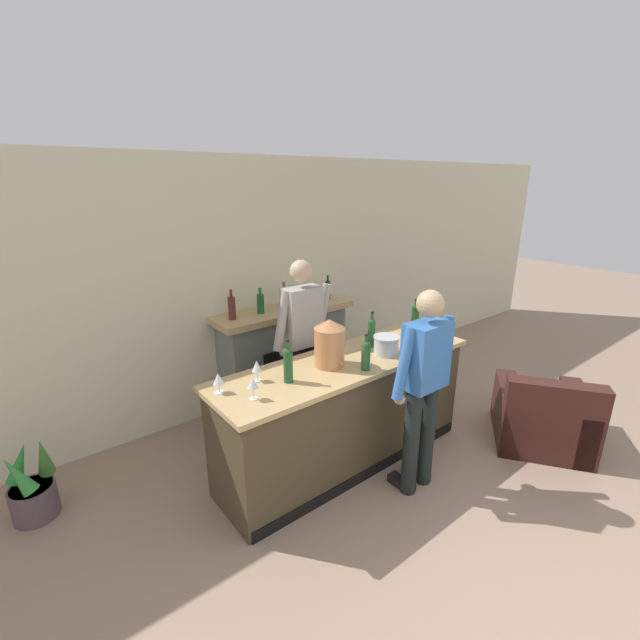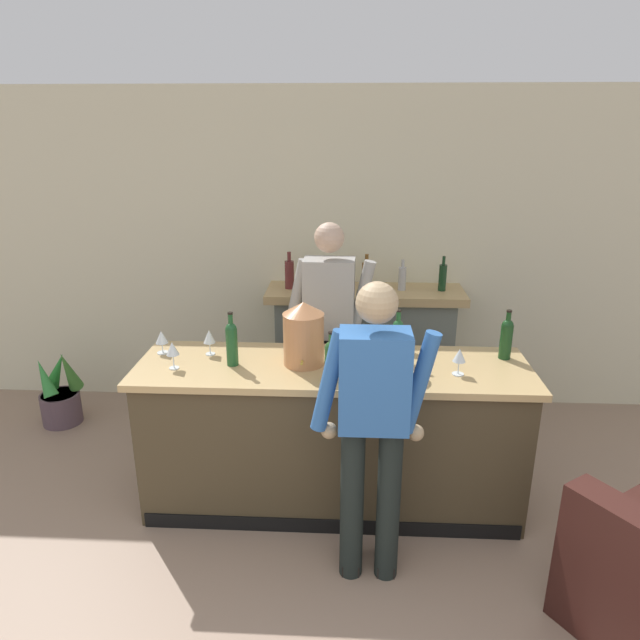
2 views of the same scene
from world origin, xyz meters
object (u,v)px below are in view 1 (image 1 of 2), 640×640
person_customer (423,385)px  copper_dispenser (329,343)px  wine_glass_front_right (257,367)px  wine_glass_front_left (253,383)px  wine_glass_by_dispenser (218,380)px  armchair_black (543,420)px  ice_bucket_steel (386,345)px  wine_bottle_rose_blush (415,316)px  fireplace_stone (284,353)px  wine_glass_mid_counter (414,332)px  wine_bottle_merlot_tall (366,354)px  wine_bottle_port_short (288,363)px  person_bartender (302,343)px  wine_bottle_riesling_slim (372,331)px  potted_plant_corner (32,489)px

person_customer → copper_dispenser: bearing=121.9°
person_customer → wine_glass_front_right: 1.31m
wine_glass_front_left → wine_glass_by_dispenser: size_ratio=1.12×
armchair_black → ice_bucket_steel: bearing=145.9°
wine_bottle_rose_blush → fireplace_stone: bearing=127.1°
wine_bottle_rose_blush → wine_glass_mid_counter: 0.44m
wine_bottle_merlot_tall → wine_glass_mid_counter: (0.77, 0.14, -0.02)m
fireplace_stone → wine_bottle_port_short: (-0.86, -1.35, 0.58)m
ice_bucket_steel → wine_bottle_merlot_tall: 0.40m
wine_glass_mid_counter → person_bartender: bearing=139.6°
armchair_black → wine_bottle_riesling_slim: wine_bottle_riesling_slim is taller
potted_plant_corner → person_customer: person_customer is taller
wine_bottle_riesling_slim → wine_bottle_port_short: size_ratio=0.97×
person_customer → wine_glass_mid_counter: 0.78m
person_bartender → wine_bottle_merlot_tall: size_ratio=5.83×
person_customer → wine_glass_front_left: size_ratio=9.91×
person_bartender → armchair_black: bearing=-42.4°
person_customer → wine_bottle_merlot_tall: size_ratio=5.58×
potted_plant_corner → wine_bottle_port_short: 2.18m
wine_bottle_rose_blush → wine_glass_front_right: (-1.92, -0.04, -0.03)m
copper_dispenser → wine_bottle_merlot_tall: bearing=-54.4°
wine_bottle_merlot_tall → wine_bottle_riesling_slim: (0.41, 0.35, 0.01)m
wine_glass_front_left → wine_glass_front_right: size_ratio=1.03×
wine_bottle_port_short → wine_glass_mid_counter: size_ratio=2.09×
person_customer → wine_glass_front_left: 1.34m
fireplace_stone → ice_bucket_steel: 1.53m
wine_bottle_merlot_tall → wine_bottle_rose_blush: wine_bottle_rose_blush is taller
ice_bucket_steel → wine_bottle_port_short: 1.01m
wine_bottle_merlot_tall → wine_glass_front_left: (-0.98, 0.14, -0.01)m
copper_dispenser → wine_bottle_port_short: (-0.45, -0.04, -0.05)m
armchair_black → copper_dispenser: 2.35m
wine_bottle_riesling_slim → wine_glass_front_right: size_ratio=1.98×
armchair_black → wine_bottle_port_short: (-2.33, 0.98, 0.91)m
wine_glass_front_left → wine_bottle_riesling_slim: bearing=8.7°
wine_glass_front_right → wine_glass_by_dispenser: wine_glass_front_right is taller
person_customer → wine_bottle_riesling_slim: 0.81m
wine_glass_front_left → wine_glass_front_right: wine_glass_front_left is taller
person_customer → ice_bucket_steel: bearing=75.0°
wine_bottle_port_short → wine_glass_mid_counter: 1.39m
wine_bottle_riesling_slim → wine_bottle_merlot_tall: bearing=-139.9°
wine_glass_front_right → person_customer: bearing=-37.0°
wine_bottle_riesling_slim → wine_glass_by_dispenser: (-1.54, 0.03, -0.04)m
person_customer → wine_bottle_port_short: (-0.86, 0.62, 0.20)m
copper_dispenser → person_bartender: bearing=76.6°
potted_plant_corner → fireplace_stone: bearing=8.1°
wine_bottle_rose_blush → wine_glass_by_dispenser: wine_bottle_rose_blush is taller
person_bartender → wine_bottle_rose_blush: person_bartender is taller
armchair_black → copper_dispenser: bearing=151.5°
copper_dispenser → wine_bottle_riesling_slim: 0.60m
fireplace_stone → potted_plant_corner: (-2.58, -0.37, -0.33)m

